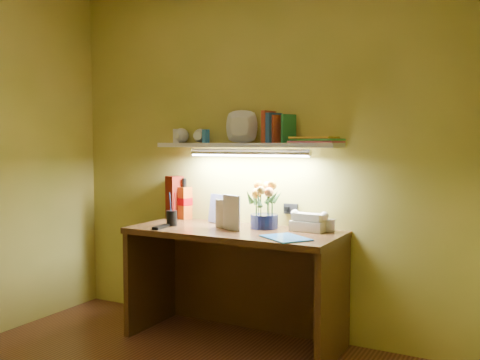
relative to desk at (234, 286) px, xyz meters
name	(u,v)px	position (x,y,z in m)	size (l,w,h in m)	color
desk	(234,286)	(0.00, 0.00, 0.00)	(1.40, 0.60, 0.75)	#38230F
flower_bouquet	(264,204)	(0.15, 0.14, 0.54)	(0.20, 0.20, 0.32)	#0F143C
telephone	(309,221)	(0.45, 0.18, 0.44)	(0.22, 0.16, 0.13)	white
desk_clock	(329,225)	(0.57, 0.21, 0.42)	(0.08, 0.04, 0.08)	silver
whisky_bottle	(184,199)	(-0.55, 0.24, 0.53)	(0.08, 0.08, 0.30)	#C74D13
whisky_box	(175,197)	(-0.64, 0.24, 0.53)	(0.10, 0.10, 0.32)	#5A1107
pen_cup	(172,213)	(-0.44, -0.07, 0.46)	(0.07, 0.07, 0.18)	black
art_card	(220,209)	(-0.21, 0.19, 0.48)	(0.20, 0.04, 0.20)	white
tv_remote	(161,227)	(-0.45, -0.19, 0.38)	(0.05, 0.17, 0.02)	black
blue_folder	(286,238)	(0.43, -0.15, 0.38)	(0.28, 0.21, 0.01)	#2F7FD4
desk_book_a	(216,213)	(-0.15, 0.02, 0.47)	(0.14, 0.02, 0.19)	beige
desk_book_b	(223,211)	(-0.08, -0.01, 0.49)	(0.17, 0.02, 0.23)	silver
wall_shelf	(250,140)	(0.02, 0.18, 0.96)	(1.30, 0.30, 0.24)	silver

